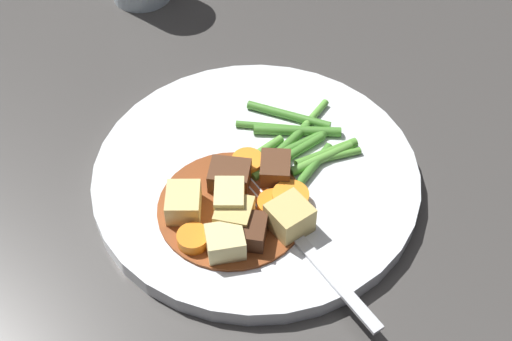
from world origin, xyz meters
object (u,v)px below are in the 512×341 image
Objects in this scene: carrot_slice_2 at (193,240)px; potato_chunk_3 at (184,204)px; potato_chunk_4 at (225,243)px; meat_chunk_1 at (276,167)px; carrot_slice_3 at (249,161)px; meat_chunk_2 at (230,177)px; carrot_slice_0 at (274,204)px; meat_chunk_0 at (251,232)px; dinner_plate at (256,177)px; potato_chunk_0 at (289,218)px; fork at (303,244)px; potato_chunk_2 at (234,217)px; carrot_slice_1 at (291,198)px; potato_chunk_1 at (230,202)px.

potato_chunk_3 is at bearing -138.84° from carrot_slice_2.
potato_chunk_3 is 0.05m from potato_chunk_4.
potato_chunk_3 reaches higher than meat_chunk_1.
carrot_slice_3 is 0.81× the size of meat_chunk_2.
meat_chunk_0 is at bearing -5.05° from carrot_slice_0.
dinner_plate is 0.07m from potato_chunk_0.
meat_chunk_1 is at bearing -145.93° from potato_chunk_0.
fork is at bearing 56.00° from potato_chunk_0.
potato_chunk_2 is at bearing -169.16° from potato_chunk_4.
potato_chunk_0 is at bearing 127.14° from carrot_slice_2.
potato_chunk_4 is (0.03, 0.01, -0.00)m from potato_chunk_2.
potato_chunk_3 is at bearing -113.20° from potato_chunk_4.
carrot_slice_0 is 1.08× the size of carrot_slice_2.
dinner_plate is 0.03m from meat_chunk_2.
carrot_slice_2 is 0.88× the size of potato_chunk_4.
dinner_plate is 8.66× the size of potato_chunk_3.
potato_chunk_4 is at bearing 9.28° from dinner_plate.
potato_chunk_0 is (0.01, 0.02, 0.01)m from carrot_slice_0.
carrot_slice_1 reaches higher than dinner_plate.
meat_chunk_1 is (0.00, 0.03, 0.00)m from carrot_slice_3.
potato_chunk_1 is 0.03m from meat_chunk_0.
potato_chunk_0 is 0.92× the size of meat_chunk_2.
fork is (0.06, 0.08, -0.00)m from carrot_slice_3.
potato_chunk_4 is (0.02, 0.05, -0.00)m from potato_chunk_3.
potato_chunk_4 reaches higher than dinner_plate.
fork is at bearing 68.02° from meat_chunk_2.
meat_chunk_2 is (-0.06, -0.03, -0.00)m from potato_chunk_4.
dinner_plate is at bearing 153.10° from potato_chunk_3.
potato_chunk_2 is 0.90× the size of potato_chunk_3.
potato_chunk_0 reaches higher than carrot_slice_0.
dinner_plate is 0.06m from potato_chunk_1.
meat_chunk_0 reaches higher than carrot_slice_3.
potato_chunk_1 is 0.04m from potato_chunk_4.
meat_chunk_1 is at bearing -159.57° from carrot_slice_0.
carrot_slice_1 is 1.01× the size of potato_chunk_1.
meat_chunk_1 is at bearing -140.24° from fork.
carrot_slice_0 is at bearing 145.04° from potato_chunk_2.
potato_chunk_3 reaches higher than meat_chunk_2.
carrot_slice_0 is 0.82× the size of meat_chunk_2.
carrot_slice_0 is 0.04m from meat_chunk_0.
dinner_plate is at bearing 172.65° from carrot_slice_2.
dinner_plate is 0.08m from potato_chunk_3.
meat_chunk_0 is 0.86× the size of meat_chunk_2.
potato_chunk_0 reaches higher than meat_chunk_0.
fork is at bearing 49.96° from dinner_plate.
potato_chunk_1 reaches higher than meat_chunk_0.
fork is (-0.01, 0.06, -0.01)m from potato_chunk_2.
potato_chunk_2 reaches higher than potato_chunk_4.
potato_chunk_0 is at bearing 71.66° from meat_chunk_2.
meat_chunk_0 is (0.01, 0.02, -0.00)m from potato_chunk_2.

